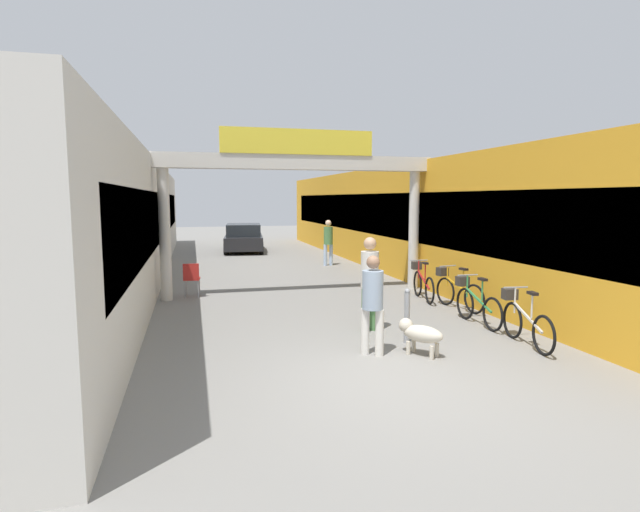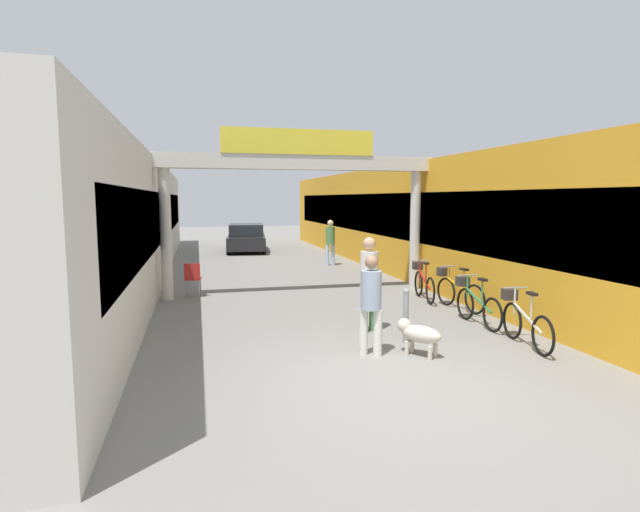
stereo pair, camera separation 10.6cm
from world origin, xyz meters
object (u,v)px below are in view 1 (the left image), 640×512
at_px(bicycle_green_second, 475,303).
at_px(bicycle_red_farthest, 422,282).
at_px(bicycle_silver_nearest, 524,320).
at_px(bicycle_orange_third, 456,290).
at_px(bollard_post_metal, 407,315).
at_px(pedestrian_companion, 370,277).
at_px(pedestrian_carrying_crate, 328,239).
at_px(dog_on_leash, 419,333).
at_px(cafe_chair_red_nearer, 192,277).
at_px(pedestrian_with_dog, 373,299).
at_px(parked_car_black, 244,238).

xyz_separation_m(bicycle_green_second, bicycle_red_farthest, (0.06, 2.56, 0.00)).
bearing_deg(bicycle_silver_nearest, bicycle_red_farthest, 89.45).
distance_m(bicycle_orange_third, bollard_post_metal, 3.23).
bearing_deg(bicycle_silver_nearest, pedestrian_companion, 147.06).
xyz_separation_m(pedestrian_carrying_crate, bicycle_green_second, (0.55, -9.35, -0.56)).
bearing_deg(bicycle_orange_third, bicycle_red_farthest, 103.91).
bearing_deg(pedestrian_carrying_crate, bicycle_orange_third, -83.54).
relative_size(dog_on_leash, bicycle_silver_nearest, 0.47).
height_order(pedestrian_companion, bicycle_silver_nearest, pedestrian_companion).
xyz_separation_m(bicycle_orange_third, bollard_post_metal, (-2.27, -2.29, 0.06)).
bearing_deg(bollard_post_metal, bicycle_silver_nearest, -17.31).
bearing_deg(cafe_chair_red_nearer, bicycle_silver_nearest, -45.80).
height_order(bicycle_silver_nearest, bicycle_red_farthest, same).
bearing_deg(dog_on_leash, bollard_post_metal, 82.53).
relative_size(bicycle_green_second, bollard_post_metal, 1.73).
bearing_deg(bicycle_green_second, pedestrian_carrying_crate, 93.36).
distance_m(pedestrian_companion, pedestrian_carrying_crate, 9.52).
xyz_separation_m(pedestrian_companion, cafe_chair_red_nearer, (-3.31, 4.28, -0.51)).
distance_m(bicycle_green_second, bicycle_red_farthest, 2.56).
height_order(bicycle_green_second, bicycle_orange_third, same).
bearing_deg(dog_on_leash, pedestrian_with_dog, 165.00).
height_order(pedestrian_companion, bicycle_green_second, pedestrian_companion).
relative_size(pedestrian_with_dog, pedestrian_carrying_crate, 0.94).
height_order(bicycle_green_second, parked_car_black, parked_car_black).
xyz_separation_m(pedestrian_companion, bicycle_green_second, (2.30, 0.01, -0.62)).
distance_m(bicycle_red_farthest, cafe_chair_red_nearer, 5.92).
bearing_deg(parked_car_black, bicycle_green_second, -78.32).
bearing_deg(bicycle_red_farthest, parked_car_black, 104.20).
xyz_separation_m(pedestrian_carrying_crate, bollard_post_metal, (-1.37, -10.26, -0.50)).
height_order(dog_on_leash, bicycle_silver_nearest, bicycle_silver_nearest).
bearing_deg(pedestrian_carrying_crate, bicycle_green_second, -86.64).
bearing_deg(cafe_chair_red_nearer, pedestrian_with_dog, -63.32).
xyz_separation_m(cafe_chair_red_nearer, parked_car_black, (2.45, 11.02, 0.10)).
xyz_separation_m(bicycle_red_farthest, bollard_post_metal, (-1.98, -3.47, 0.06)).
height_order(bicycle_silver_nearest, bollard_post_metal, bicycle_silver_nearest).
bearing_deg(bollard_post_metal, dog_on_leash, -97.47).
distance_m(dog_on_leash, bicycle_orange_third, 3.81).
bearing_deg(pedestrian_carrying_crate, parked_car_black, 113.72).
relative_size(pedestrian_carrying_crate, bicycle_silver_nearest, 1.03).
relative_size(pedestrian_with_dog, bollard_post_metal, 1.68).
distance_m(bicycle_green_second, cafe_chair_red_nearer, 7.05).
height_order(pedestrian_carrying_crate, bicycle_orange_third, pedestrian_carrying_crate).
bearing_deg(bicycle_red_farthest, bollard_post_metal, -119.74).
bearing_deg(bollard_post_metal, pedestrian_companion, 112.80).
bearing_deg(bicycle_green_second, bicycle_silver_nearest, -89.14).
bearing_deg(parked_car_black, cafe_chair_red_nearer, -102.51).
relative_size(bicycle_silver_nearest, bicycle_orange_third, 1.00).
relative_size(pedestrian_carrying_crate, dog_on_leash, 2.21).
bearing_deg(bicycle_silver_nearest, dog_on_leash, -177.44).
xyz_separation_m(pedestrian_companion, bollard_post_metal, (0.38, -0.90, -0.56)).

